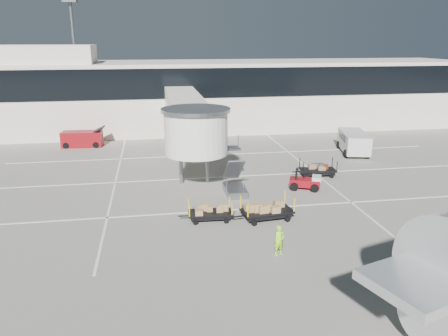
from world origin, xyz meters
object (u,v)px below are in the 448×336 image
at_px(baggage_tug, 306,182).
at_px(box_cart_near, 267,211).
at_px(box_cart_far, 211,213).
at_px(belt_loader, 83,139).
at_px(minivan, 353,140).
at_px(ground_worker, 279,240).
at_px(suitcase_cart, 318,170).

height_order(baggage_tug, box_cart_near, box_cart_near).
height_order(box_cart_near, box_cart_far, box_cart_near).
bearing_deg(box_cart_far, belt_loader, 119.14).
height_order(box_cart_far, minivan, minivan).
xyz_separation_m(baggage_tug, box_cart_far, (-7.66, -4.59, -0.04)).
relative_size(ground_worker, minivan, 0.28).
relative_size(suitcase_cart, ground_worker, 2.20).
bearing_deg(baggage_tug, box_cart_far, -126.47).
distance_m(box_cart_near, minivan, 19.16).
distance_m(baggage_tug, suitcase_cart, 3.50).
bearing_deg(box_cart_near, suitcase_cart, 44.79).
distance_m(suitcase_cart, box_cart_near, 10.09).
height_order(suitcase_cart, box_cart_near, box_cart_near).
xyz_separation_m(ground_worker, minivan, (13.00, 19.05, 0.41)).
relative_size(baggage_tug, ground_worker, 1.54).
height_order(box_cart_far, belt_loader, belt_loader).
bearing_deg(suitcase_cart, minivan, 53.36).
bearing_deg(box_cart_far, minivan, 44.63).
relative_size(suitcase_cart, belt_loader, 0.80).
height_order(suitcase_cart, ground_worker, ground_worker).
distance_m(baggage_tug, minivan, 12.56).
xyz_separation_m(box_cart_far, belt_loader, (-10.34, 21.02, 0.30)).
xyz_separation_m(suitcase_cart, box_cart_near, (-6.29, -7.89, 0.07)).
xyz_separation_m(baggage_tug, suitcase_cart, (2.01, 2.86, -0.03)).
distance_m(box_cart_far, minivan, 21.21).
distance_m(baggage_tug, ground_worker, 10.70).
xyz_separation_m(suitcase_cart, ground_worker, (-6.84, -12.40, 0.30)).
height_order(box_cart_near, minivan, minivan).
relative_size(baggage_tug, minivan, 0.44).
relative_size(minivan, belt_loader, 1.30).
distance_m(ground_worker, belt_loader, 29.12).
bearing_deg(box_cart_near, minivan, 42.78).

